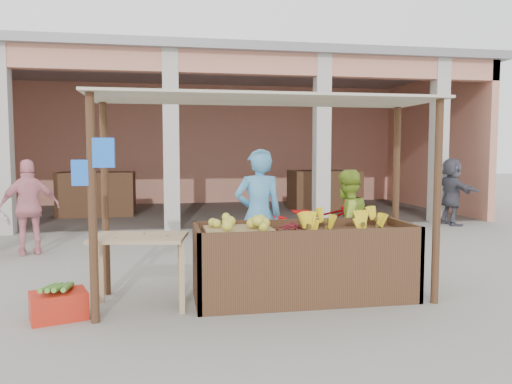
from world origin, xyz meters
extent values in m
plane|color=gray|center=(0.00, 0.00, 0.00)|extent=(60.00, 60.00, 0.00)
cube|color=tan|center=(0.00, 11.40, 2.00)|extent=(14.00, 0.20, 4.00)
cube|color=tan|center=(6.90, 8.50, 2.00)|extent=(0.20, 6.00, 4.00)
cube|color=tan|center=(0.00, 5.65, 3.75)|extent=(14.00, 0.30, 0.50)
cube|color=gray|center=(0.00, 8.50, 4.10)|extent=(14.40, 6.40, 0.20)
cube|color=#BCB6AC|center=(-4.50, 5.65, 2.00)|extent=(0.35, 0.35, 4.00)
cube|color=#BCB6AC|center=(-1.00, 5.65, 2.00)|extent=(0.35, 0.35, 4.00)
cube|color=#BCB6AC|center=(2.50, 5.65, 2.00)|extent=(0.35, 0.35, 4.00)
cube|color=#BCB6AC|center=(5.50, 5.65, 2.00)|extent=(0.35, 0.35, 4.00)
cube|color=#4D311F|center=(-3.00, 8.50, 0.60)|extent=(2.00, 1.20, 1.20)
cube|color=#4D311F|center=(3.50, 8.50, 0.60)|extent=(2.00, 1.20, 1.20)
cube|color=#4D311F|center=(0.50, 0.00, 0.40)|extent=(2.60, 0.95, 0.80)
cylinder|color=#4D311F|center=(-1.85, -0.45, 1.18)|extent=(0.09, 0.09, 2.35)
cylinder|color=#4D311F|center=(1.95, -0.45, 1.18)|extent=(0.09, 0.09, 2.35)
cylinder|color=#4D311F|center=(-1.85, 0.60, 1.18)|extent=(0.09, 0.09, 2.35)
cylinder|color=#4D311F|center=(1.95, 0.60, 1.18)|extent=(0.09, 0.09, 2.35)
cube|color=beige|center=(0.05, 0.08, 2.37)|extent=(4.00, 1.35, 0.03)
cube|color=blue|center=(-1.73, -0.45, 1.75)|extent=(0.22, 0.08, 0.30)
cube|color=blue|center=(-1.95, -0.45, 1.55)|extent=(0.18, 0.07, 0.26)
cube|color=#9F7F52|center=(-0.28, 0.05, 0.83)|extent=(0.80, 0.69, 0.06)
ellipsoid|color=yellow|center=(-0.28, 0.05, 0.93)|extent=(0.68, 0.60, 0.15)
ellipsoid|color=maroon|center=(0.33, -0.01, 0.86)|extent=(0.40, 0.32, 0.13)
cube|color=tan|center=(-1.42, -0.02, 0.80)|extent=(1.11, 0.83, 0.04)
cube|color=tan|center=(-1.88, -0.31, 0.39)|extent=(0.06, 0.06, 0.78)
cube|color=tan|center=(-0.96, -0.31, 0.39)|extent=(0.06, 0.06, 0.78)
cube|color=tan|center=(-1.88, 0.26, 0.39)|extent=(0.06, 0.06, 0.78)
cube|color=tan|center=(-0.96, 0.26, 0.39)|extent=(0.06, 0.06, 0.78)
cube|color=red|center=(-2.25, -0.26, 0.14)|extent=(0.65, 0.55, 0.29)
ellipsoid|color=maroon|center=(2.72, 5.12, 0.31)|extent=(0.45, 0.45, 0.61)
ellipsoid|color=maroon|center=(3.08, 5.17, 0.31)|extent=(0.45, 0.45, 0.61)
imported|color=#56A9E6|center=(0.12, 0.95, 0.96)|extent=(0.73, 0.54, 1.91)
imported|color=#97BD31|center=(1.32, 0.78, 0.80)|extent=(0.88, 0.73, 1.60)
imported|color=#8F0607|center=(1.39, 2.47, 0.55)|extent=(0.96, 2.18, 1.10)
imported|color=pink|center=(-3.41, 3.28, 0.87)|extent=(1.14, 0.84, 1.74)
imported|color=#494853|center=(5.62, 5.21, 0.85)|extent=(0.72, 1.61, 1.71)
camera|label=1|loc=(-1.10, -5.69, 1.76)|focal=35.00mm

